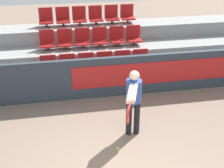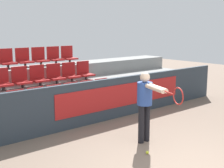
{
  "view_description": "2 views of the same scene",
  "coord_description": "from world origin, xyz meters",
  "px_view_note": "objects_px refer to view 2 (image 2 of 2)",
  "views": [
    {
      "loc": [
        -1.0,
        -4.05,
        4.23
      ],
      "look_at": [
        0.11,
        2.05,
        1.05
      ],
      "focal_mm": 50.0,
      "sensor_mm": 36.0,
      "label": 1
    },
    {
      "loc": [
        -4.31,
        -3.01,
        2.52
      ],
      "look_at": [
        0.32,
        2.47,
        1.2
      ],
      "focal_mm": 50.0,
      "sensor_mm": 36.0,
      "label": 2
    }
  ],
  "objects_px": {
    "stadium_chair_0": "(18,104)",
    "stadium_chair_3": "(73,95)",
    "stadium_chair_5": "(103,90)",
    "tennis_ball": "(147,152)",
    "stadium_chair_14": "(24,59)",
    "stadium_chair_15": "(40,58)",
    "stadium_chair_1": "(38,101)",
    "stadium_chair_2": "(56,98)",
    "stadium_chair_11": "(85,72)",
    "stadium_chair_6": "(2,81)",
    "stadium_chair_17": "(68,56)",
    "stadium_chair_10": "(71,73)",
    "stadium_chair_9": "(55,75)",
    "tennis_player": "(146,100)",
    "stadium_chair_8": "(39,77)",
    "stadium_chair_13": "(7,60)",
    "stadium_chair_7": "(21,79)",
    "stadium_chair_4": "(89,92)",
    "stadium_chair_16": "(55,57)"
  },
  "relations": [
    {
      "from": "stadium_chair_4",
      "to": "stadium_chair_3",
      "type": "bearing_deg",
      "value": 180.0
    },
    {
      "from": "stadium_chair_5",
      "to": "stadium_chair_16",
      "type": "distance_m",
      "value": 2.13
    },
    {
      "from": "stadium_chair_1",
      "to": "stadium_chair_4",
      "type": "height_order",
      "value": "same"
    },
    {
      "from": "stadium_chair_4",
      "to": "stadium_chair_15",
      "type": "height_order",
      "value": "stadium_chair_15"
    },
    {
      "from": "stadium_chair_9",
      "to": "stadium_chair_15",
      "type": "distance_m",
      "value": 1.03
    },
    {
      "from": "stadium_chair_14",
      "to": "stadium_chair_15",
      "type": "relative_size",
      "value": 1.0
    },
    {
      "from": "stadium_chair_6",
      "to": "stadium_chair_15",
      "type": "distance_m",
      "value": 1.9
    },
    {
      "from": "stadium_chair_11",
      "to": "stadium_chair_15",
      "type": "distance_m",
      "value": 1.48
    },
    {
      "from": "stadium_chair_5",
      "to": "stadium_chair_17",
      "type": "relative_size",
      "value": 1.0
    },
    {
      "from": "stadium_chair_3",
      "to": "tennis_ball",
      "type": "relative_size",
      "value": 8.69
    },
    {
      "from": "stadium_chair_3",
      "to": "stadium_chair_6",
      "type": "distance_m",
      "value": 1.9
    },
    {
      "from": "stadium_chair_7",
      "to": "stadium_chair_9",
      "type": "height_order",
      "value": "same"
    },
    {
      "from": "tennis_player",
      "to": "stadium_chair_10",
      "type": "bearing_deg",
      "value": 103.19
    },
    {
      "from": "stadium_chair_1",
      "to": "tennis_ball",
      "type": "bearing_deg",
      "value": -74.42
    },
    {
      "from": "stadium_chair_7",
      "to": "tennis_player",
      "type": "xyz_separation_m",
      "value": [
        1.26,
        -3.5,
        -0.15
      ]
    },
    {
      "from": "stadium_chair_14",
      "to": "stadium_chair_4",
      "type": "bearing_deg",
      "value": -60.33
    },
    {
      "from": "stadium_chair_14",
      "to": "stadium_chair_15",
      "type": "height_order",
      "value": "same"
    },
    {
      "from": "stadium_chair_9",
      "to": "stadium_chair_3",
      "type": "bearing_deg",
      "value": -90.0
    },
    {
      "from": "stadium_chair_10",
      "to": "stadium_chair_15",
      "type": "height_order",
      "value": "stadium_chair_15"
    },
    {
      "from": "stadium_chair_7",
      "to": "stadium_chair_17",
      "type": "distance_m",
      "value": 2.36
    },
    {
      "from": "stadium_chair_5",
      "to": "stadium_chair_17",
      "type": "xyz_separation_m",
      "value": [
        0.0,
        1.86,
        0.88
      ]
    },
    {
      "from": "stadium_chair_1",
      "to": "stadium_chair_14",
      "type": "relative_size",
      "value": 1.0
    },
    {
      "from": "stadium_chair_2",
      "to": "tennis_ball",
      "type": "distance_m",
      "value": 3.11
    },
    {
      "from": "tennis_player",
      "to": "stadium_chair_5",
      "type": "bearing_deg",
      "value": 90.05
    },
    {
      "from": "stadium_chair_0",
      "to": "stadium_chair_14",
      "type": "height_order",
      "value": "stadium_chair_14"
    },
    {
      "from": "stadium_chair_11",
      "to": "stadium_chair_13",
      "type": "bearing_deg",
      "value": 156.3
    },
    {
      "from": "stadium_chair_2",
      "to": "stadium_chair_11",
      "type": "height_order",
      "value": "stadium_chair_11"
    },
    {
      "from": "stadium_chair_2",
      "to": "stadium_chair_14",
      "type": "height_order",
      "value": "stadium_chair_14"
    },
    {
      "from": "stadium_chair_1",
      "to": "stadium_chair_17",
      "type": "xyz_separation_m",
      "value": [
        2.12,
        1.86,
        0.88
      ]
    },
    {
      "from": "stadium_chair_2",
      "to": "stadium_chair_5",
      "type": "bearing_deg",
      "value": 0.0
    },
    {
      "from": "stadium_chair_2",
      "to": "stadium_chair_6",
      "type": "bearing_deg",
      "value": 138.73
    },
    {
      "from": "stadium_chair_11",
      "to": "tennis_player",
      "type": "relative_size",
      "value": 0.37
    },
    {
      "from": "stadium_chair_13",
      "to": "tennis_player",
      "type": "distance_m",
      "value": 4.65
    },
    {
      "from": "stadium_chair_3",
      "to": "stadium_chair_5",
      "type": "xyz_separation_m",
      "value": [
        1.06,
        0.0,
        0.0
      ]
    },
    {
      "from": "stadium_chair_14",
      "to": "stadium_chair_17",
      "type": "distance_m",
      "value": 1.59
    },
    {
      "from": "stadium_chair_2",
      "to": "stadium_chair_11",
      "type": "bearing_deg",
      "value": 30.33
    },
    {
      "from": "stadium_chair_5",
      "to": "stadium_chair_7",
      "type": "xyz_separation_m",
      "value": [
        -2.12,
        0.93,
        0.44
      ]
    },
    {
      "from": "stadium_chair_0",
      "to": "stadium_chair_17",
      "type": "distance_m",
      "value": 3.36
    },
    {
      "from": "stadium_chair_0",
      "to": "stadium_chair_3",
      "type": "relative_size",
      "value": 1.0
    },
    {
      "from": "stadium_chair_10",
      "to": "stadium_chair_14",
      "type": "distance_m",
      "value": 1.48
    },
    {
      "from": "stadium_chair_10",
      "to": "stadium_chair_13",
      "type": "relative_size",
      "value": 1.0
    },
    {
      "from": "stadium_chair_4",
      "to": "stadium_chair_8",
      "type": "relative_size",
      "value": 1.0
    },
    {
      "from": "stadium_chair_8",
      "to": "stadium_chair_13",
      "type": "bearing_deg",
      "value": 119.67
    },
    {
      "from": "stadium_chair_7",
      "to": "tennis_ball",
      "type": "height_order",
      "value": "stadium_chair_7"
    },
    {
      "from": "stadium_chair_0",
      "to": "tennis_ball",
      "type": "distance_m",
      "value": 3.38
    },
    {
      "from": "stadium_chair_3",
      "to": "stadium_chair_5",
      "type": "distance_m",
      "value": 1.06
    },
    {
      "from": "stadium_chair_6",
      "to": "tennis_ball",
      "type": "height_order",
      "value": "stadium_chair_6"
    },
    {
      "from": "stadium_chair_6",
      "to": "stadium_chair_4",
      "type": "bearing_deg",
      "value": -23.7
    },
    {
      "from": "stadium_chair_4",
      "to": "stadium_chair_16",
      "type": "bearing_deg",
      "value": 90.0
    },
    {
      "from": "tennis_ball",
      "to": "stadium_chair_8",
      "type": "bearing_deg",
      "value": 94.51
    }
  ]
}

